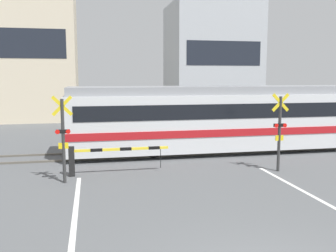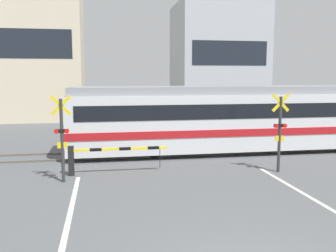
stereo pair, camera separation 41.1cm
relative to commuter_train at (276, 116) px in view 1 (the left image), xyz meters
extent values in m
cube|color=#5B564C|center=(-5.83, -0.72, -1.62)|extent=(50.00, 0.10, 0.08)
cube|color=#5B564C|center=(-5.83, 0.72, -1.62)|extent=(50.00, 0.10, 0.08)
cube|color=silver|center=(0.00, 0.00, -0.18)|extent=(19.82, 2.81, 2.50)
cube|color=gray|center=(0.00, 0.00, 1.25)|extent=(19.62, 2.48, 0.36)
cube|color=red|center=(0.00, 0.00, -0.55)|extent=(19.84, 2.87, 0.32)
cube|color=black|center=(0.00, 0.00, 0.39)|extent=(19.03, 2.85, 0.64)
cube|color=black|center=(-9.92, 0.00, 0.39)|extent=(0.03, 1.97, 0.80)
cylinder|color=black|center=(-6.14, -0.72, -1.28)|extent=(0.76, 0.12, 0.76)
cylinder|color=black|center=(-6.14, 0.72, -1.28)|extent=(0.76, 0.12, 0.76)
cube|color=black|center=(-9.51, -3.17, -1.12)|extent=(0.20, 0.20, 1.08)
cube|color=yellow|center=(-7.76, -3.17, -0.75)|extent=(3.51, 0.09, 0.09)
cube|color=black|center=(-8.64, -3.17, -0.75)|extent=(0.42, 0.10, 0.10)
cube|color=black|center=(-7.58, -3.17, -0.75)|extent=(0.42, 0.10, 0.10)
cube|color=black|center=(-6.53, -3.17, -0.75)|extent=(0.42, 0.10, 0.10)
cylinder|color=black|center=(-6.29, -3.17, -1.16)|extent=(0.02, 0.02, 0.73)
cube|color=black|center=(-2.14, 2.88, -1.12)|extent=(0.20, 0.20, 1.08)
cube|color=yellow|center=(-3.89, 2.88, -0.75)|extent=(3.51, 0.09, 0.09)
cube|color=black|center=(-3.01, 2.88, -0.75)|extent=(0.42, 0.10, 0.10)
cube|color=black|center=(-4.07, 2.88, -0.75)|extent=(0.42, 0.10, 0.10)
cube|color=black|center=(-5.12, 2.88, -0.75)|extent=(0.42, 0.10, 0.10)
cylinder|color=black|center=(-5.36, 2.88, -1.16)|extent=(0.02, 0.02, 0.73)
cylinder|color=#333333|center=(-9.71, -4.00, -0.25)|extent=(0.11, 0.11, 2.82)
cube|color=yellow|center=(-9.71, -4.00, 0.93)|extent=(0.68, 0.04, 0.68)
cube|color=yellow|center=(-9.71, -4.00, 0.93)|extent=(0.68, 0.04, 0.68)
cube|color=black|center=(-9.71, -4.00, 0.09)|extent=(0.44, 0.12, 0.12)
cylinder|color=red|center=(-9.88, -4.07, 0.09)|extent=(0.15, 0.03, 0.15)
cylinder|color=red|center=(-9.54, -4.07, 0.09)|extent=(0.15, 0.03, 0.15)
cube|color=yellow|center=(-9.71, -4.02, -0.39)|extent=(0.32, 0.03, 0.20)
cylinder|color=#333333|center=(-1.94, -4.00, -0.25)|extent=(0.11, 0.11, 2.82)
cube|color=yellow|center=(-1.94, -4.00, 0.93)|extent=(0.68, 0.04, 0.68)
cube|color=yellow|center=(-1.94, -4.00, 0.93)|extent=(0.68, 0.04, 0.68)
cube|color=black|center=(-1.94, -4.00, 0.09)|extent=(0.44, 0.12, 0.12)
cylinder|color=red|center=(-2.11, -4.07, 0.09)|extent=(0.15, 0.03, 0.15)
cylinder|color=red|center=(-1.77, -4.07, 0.09)|extent=(0.15, 0.03, 0.15)
cube|color=yellow|center=(-1.94, -4.02, -0.39)|extent=(0.32, 0.03, 0.20)
cylinder|color=#23232D|center=(-5.99, 5.59, -1.25)|extent=(0.13, 0.13, 0.81)
cylinder|color=#23232D|center=(-5.85, 5.59, -1.25)|extent=(0.13, 0.13, 0.81)
cube|color=maroon|center=(-5.92, 5.59, -0.53)|extent=(0.38, 0.22, 0.64)
sphere|color=tan|center=(-5.92, 5.59, -0.09)|extent=(0.22, 0.22, 0.22)
cube|color=beige|center=(-13.70, 16.12, 3.75)|extent=(7.68, 6.64, 10.83)
cube|color=#1E232D|center=(-13.70, 12.79, 4.30)|extent=(6.45, 0.03, 2.17)
cube|color=#B2B7BC|center=(1.98, 16.12, 3.28)|extent=(7.53, 6.64, 9.87)
cube|color=#1E232D|center=(1.98, 12.79, 3.77)|extent=(6.33, 0.03, 1.97)
camera|label=1|loc=(-8.79, -16.63, 1.88)|focal=40.00mm
camera|label=2|loc=(-8.39, -16.71, 1.88)|focal=40.00mm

